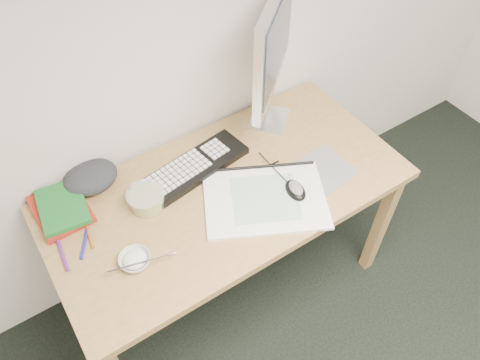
% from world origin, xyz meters
% --- Properties ---
extents(desk, '(1.40, 0.70, 0.75)m').
position_xyz_m(desk, '(-0.26, 1.43, 0.67)').
color(desk, tan).
rests_on(desk, ground).
extents(mousepad, '(0.24, 0.22, 0.00)m').
position_xyz_m(mousepad, '(0.11, 1.30, 0.75)').
color(mousepad, slate).
rests_on(mousepad, desk).
extents(sketchpad, '(0.56, 0.50, 0.01)m').
position_xyz_m(sketchpad, '(-0.17, 1.30, 0.76)').
color(sketchpad, white).
rests_on(sketchpad, desk).
extents(keyboard, '(0.50, 0.23, 0.03)m').
position_xyz_m(keyboard, '(-0.33, 1.58, 0.76)').
color(keyboard, black).
rests_on(keyboard, desk).
extents(monitor, '(0.41, 0.37, 0.60)m').
position_xyz_m(monitor, '(0.11, 1.67, 1.12)').
color(monitor, silver).
rests_on(monitor, desk).
extents(mouse, '(0.09, 0.12, 0.04)m').
position_xyz_m(mouse, '(-0.05, 1.27, 0.78)').
color(mouse, black).
rests_on(mouse, sketchpad).
extents(rice_bowl, '(0.13, 0.13, 0.03)m').
position_xyz_m(rice_bowl, '(-0.70, 1.32, 0.77)').
color(rice_bowl, silver).
rests_on(rice_bowl, desk).
extents(chopsticks, '(0.23, 0.08, 0.02)m').
position_xyz_m(chopsticks, '(-0.69, 1.29, 0.79)').
color(chopsticks, '#B7B8BA').
rests_on(chopsticks, rice_bowl).
extents(fruit_tub, '(0.16, 0.16, 0.07)m').
position_xyz_m(fruit_tub, '(-0.55, 1.53, 0.78)').
color(fruit_tub, '#C4C645').
rests_on(fruit_tub, desk).
extents(book_red, '(0.19, 0.25, 0.02)m').
position_xyz_m(book_red, '(-0.83, 1.68, 0.76)').
color(book_red, maroon).
rests_on(book_red, desk).
extents(book_green, '(0.19, 0.24, 0.02)m').
position_xyz_m(book_green, '(-0.82, 1.67, 0.78)').
color(book_green, '#196525').
rests_on(book_green, book_red).
extents(cloth_lump, '(0.20, 0.17, 0.07)m').
position_xyz_m(cloth_lump, '(-0.68, 1.74, 0.79)').
color(cloth_lump, '#26292E').
rests_on(cloth_lump, desk).
extents(pencil_pink, '(0.17, 0.06, 0.01)m').
position_xyz_m(pencil_pink, '(-0.23, 1.46, 0.75)').
color(pencil_pink, '#D66B84').
rests_on(pencil_pink, desk).
extents(pencil_tan, '(0.14, 0.16, 0.01)m').
position_xyz_m(pencil_tan, '(-0.22, 1.52, 0.75)').
color(pencil_tan, tan).
rests_on(pencil_tan, desk).
extents(pencil_black, '(0.19, 0.02, 0.01)m').
position_xyz_m(pencil_black, '(-0.10, 1.44, 0.75)').
color(pencil_black, black).
rests_on(pencil_black, desk).
extents(marker_blue, '(0.07, 0.11, 0.01)m').
position_xyz_m(marker_blue, '(-0.82, 1.49, 0.76)').
color(marker_blue, '#1C2098').
rests_on(marker_blue, desk).
extents(marker_orange, '(0.03, 0.11, 0.01)m').
position_xyz_m(marker_orange, '(-0.79, 1.51, 0.76)').
color(marker_orange, '#C15916').
rests_on(marker_orange, desk).
extents(marker_purple, '(0.02, 0.14, 0.01)m').
position_xyz_m(marker_purple, '(-0.90, 1.48, 0.76)').
color(marker_purple, '#5E227C').
rests_on(marker_purple, desk).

